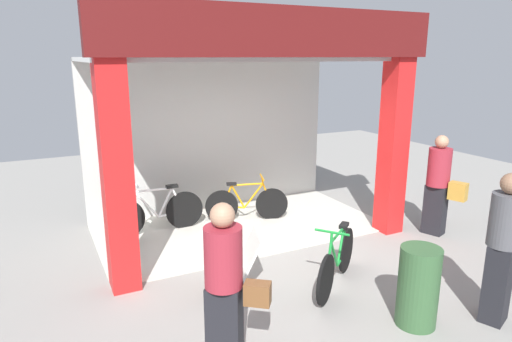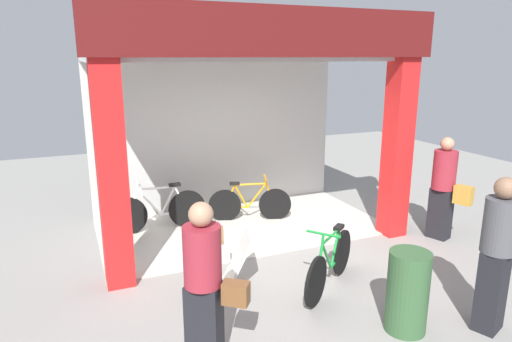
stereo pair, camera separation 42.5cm
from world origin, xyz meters
name	(u,v)px [view 1 (the left image)]	position (x,y,z in m)	size (l,w,h in m)	color
ground_plane	(275,254)	(0.00, 0.00, 0.00)	(17.48, 17.48, 0.00)	gray
shop_facade	(237,118)	(0.00, 1.32, 1.89)	(4.94, 2.82, 3.52)	beige
bicycle_inside_0	(247,203)	(0.24, 1.49, 0.33)	(1.42, 0.54, 0.82)	black
bicycle_inside_1	(156,212)	(-1.36, 1.64, 0.36)	(1.66, 0.45, 0.91)	black
bicycle_parked_0	(337,261)	(0.25, -1.18, 0.34)	(1.26, 0.99, 0.86)	black
sandwich_board_sign	(231,263)	(-1.01, -0.69, 0.38)	(0.86, 0.76, 0.77)	silver
pedestrian_0	(503,247)	(1.36, -2.62, 0.89)	(0.45, 0.45, 1.71)	black
pedestrian_2	(225,286)	(-1.63, -2.00, 0.85)	(0.63, 0.57, 1.65)	black
pedestrian_3	(439,184)	(2.80, -0.47, 0.86)	(0.46, 0.70, 1.67)	black
trash_bin	(418,287)	(0.52, -2.28, 0.45)	(0.44, 0.44, 0.90)	#335933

